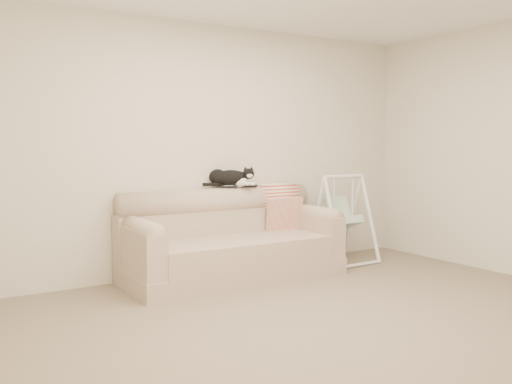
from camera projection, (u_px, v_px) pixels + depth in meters
ground_plane at (334, 318)px, 4.47m from camera, size 5.00×5.00×0.00m
room_shell at (336, 122)px, 4.34m from camera, size 5.04×4.04×2.60m
sofa at (230, 243)px, 5.79m from camera, size 2.20×0.93×0.90m
remote_a at (228, 187)px, 6.00m from camera, size 0.19×0.09×0.03m
remote_b at (249, 186)px, 6.14m from camera, size 0.18×0.09×0.02m
tuxedo_cat at (230, 178)px, 6.04m from camera, size 0.55×0.39×0.22m
throw_blanket at (277, 201)px, 6.34m from camera, size 0.44×0.38×0.58m
baby_swing at (343, 218)px, 6.56m from camera, size 0.64×0.68×1.02m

